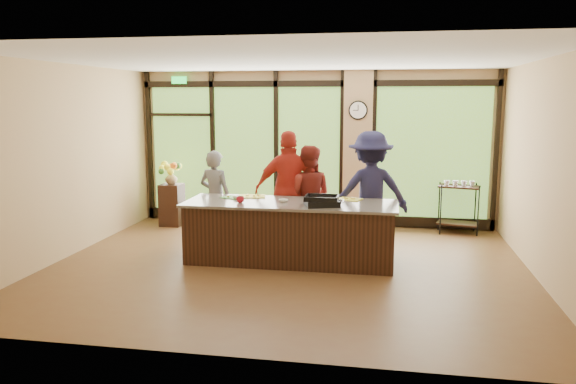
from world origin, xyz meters
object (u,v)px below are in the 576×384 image
at_px(island_base, 290,233).
at_px(cook_left, 215,197).
at_px(cook_right, 370,192).
at_px(roasting_pan, 322,203).
at_px(bar_cart, 458,202).
at_px(flower_stand, 172,205).

height_order(island_base, cook_left, cook_left).
relative_size(island_base, cook_right, 1.59).
bearing_deg(cook_left, island_base, 163.99).
distance_m(cook_left, roasting_pan, 2.24).
height_order(cook_right, bar_cart, cook_right).
relative_size(cook_left, cook_right, 0.82).
relative_size(island_base, bar_cart, 3.16).
xyz_separation_m(island_base, flower_stand, (-2.72, 2.07, -0.03)).
height_order(cook_left, flower_stand, cook_left).
relative_size(roasting_pan, bar_cart, 0.49).
distance_m(island_base, flower_stand, 3.42).
xyz_separation_m(roasting_pan, flower_stand, (-3.22, 2.29, -0.55)).
bearing_deg(island_base, cook_right, 35.10).
bearing_deg(roasting_pan, cook_right, 38.14).
relative_size(cook_left, bar_cart, 1.64).
relative_size(cook_left, flower_stand, 1.96).
relative_size(cook_right, roasting_pan, 4.09).
bearing_deg(roasting_pan, bar_cart, 29.85).
bearing_deg(flower_stand, island_base, -36.30).
bearing_deg(island_base, flower_stand, 142.80).
xyz_separation_m(cook_left, roasting_pan, (1.95, -1.08, 0.16)).
relative_size(cook_left, roasting_pan, 3.36).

